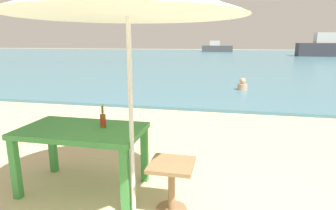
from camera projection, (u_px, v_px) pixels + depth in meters
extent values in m
cube|color=teal|center=(225.00, 57.00, 30.79)|extent=(120.00, 50.00, 0.08)
cube|color=#3D8C42|center=(82.00, 131.00, 3.19)|extent=(1.40, 0.80, 0.06)
cube|color=#3D8C42|center=(15.00, 169.00, 3.08)|extent=(0.08, 0.08, 0.70)
cube|color=#3D8C42|center=(125.00, 181.00, 2.82)|extent=(0.08, 0.08, 0.70)
cube|color=#3D8C42|center=(53.00, 147.00, 3.73)|extent=(0.08, 0.08, 0.70)
cube|color=#3D8C42|center=(145.00, 155.00, 3.47)|extent=(0.08, 0.08, 0.70)
cylinder|color=brown|center=(103.00, 121.00, 3.19)|extent=(0.06, 0.06, 0.16)
cone|color=brown|center=(103.00, 114.00, 3.18)|extent=(0.06, 0.06, 0.03)
cylinder|color=brown|center=(102.00, 109.00, 3.16)|extent=(0.03, 0.03, 0.09)
cylinder|color=red|center=(103.00, 122.00, 3.19)|extent=(0.07, 0.07, 0.05)
cylinder|color=gold|center=(102.00, 105.00, 3.15)|extent=(0.03, 0.03, 0.01)
cylinder|color=silver|center=(131.00, 104.00, 2.64)|extent=(0.04, 0.04, 2.30)
cube|color=olive|center=(172.00, 165.00, 2.80)|extent=(0.44, 0.44, 0.04)
cylinder|color=olive|center=(172.00, 189.00, 2.86)|extent=(0.07, 0.07, 0.50)
cylinder|color=olive|center=(171.00, 210.00, 2.91)|extent=(0.32, 0.32, 0.03)
cylinder|color=tan|center=(242.00, 87.00, 9.69)|extent=(0.34, 0.34, 0.20)
sphere|color=tan|center=(243.00, 81.00, 9.64)|extent=(0.21, 0.21, 0.21)
cube|color=#4C4C4C|center=(217.00, 49.00, 43.64)|extent=(4.69, 1.28, 0.96)
cube|color=silver|center=(215.00, 43.00, 43.54)|extent=(1.49, 0.96, 0.75)
cube|color=#38383F|center=(331.00, 50.00, 30.68)|extent=(7.04, 1.92, 1.44)
cube|color=silver|center=(326.00, 38.00, 30.52)|extent=(2.24, 1.44, 1.12)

